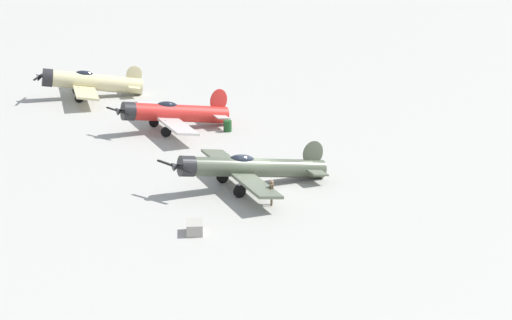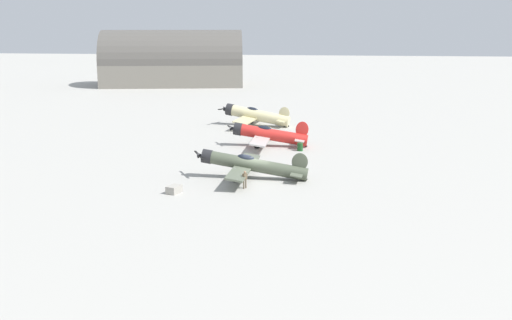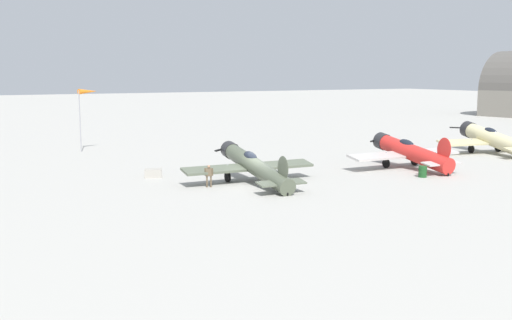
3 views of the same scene
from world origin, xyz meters
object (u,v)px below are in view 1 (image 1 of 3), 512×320
airplane_foreground (249,168)px  airplane_mid_apron (172,113)px  ground_crew_mechanic (272,190)px  airplane_far_line (89,82)px  equipment_crate (194,228)px  fuel_drum (228,126)px

airplane_foreground → airplane_mid_apron: size_ratio=1.01×
airplane_foreground → ground_crew_mechanic: (-3.52, 0.11, -0.36)m
airplane_foreground → airplane_far_line: (29.01, 2.83, 0.16)m
airplane_foreground → equipment_crate: 8.29m
airplane_far_line → fuel_drum: bearing=123.4°
ground_crew_mechanic → equipment_crate: ground_crew_mechanic is taller
ground_crew_mechanic → airplane_foreground: bearing=120.2°
airplane_far_line → fuel_drum: airplane_far_line is taller
airplane_foreground → airplane_mid_apron: bearing=-88.2°
ground_crew_mechanic → equipment_crate: 6.29m
airplane_mid_apron → fuel_drum: airplane_mid_apron is taller
airplane_foreground → ground_crew_mechanic: 3.54m
airplane_mid_apron → ground_crew_mechanic: (-18.54, 0.33, -0.45)m
airplane_foreground → fuel_drum: bearing=-105.1°
airplane_foreground → airplane_mid_apron: 15.02m
airplane_foreground → fuel_drum: (12.85, -4.13, -0.88)m
airplane_foreground → ground_crew_mechanic: airplane_foreground is taller
airplane_foreground → equipment_crate: bearing=45.9°
airplane_far_line → ground_crew_mechanic: 32.64m
airplane_foreground → equipment_crate: size_ratio=7.18×
equipment_crate → airplane_foreground: bearing=-46.8°
airplane_mid_apron → airplane_far_line: (13.98, 3.05, 0.07)m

